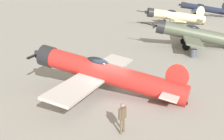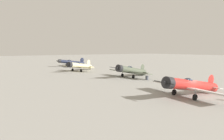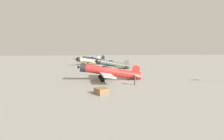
{
  "view_description": "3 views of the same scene",
  "coord_description": "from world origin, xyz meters",
  "px_view_note": "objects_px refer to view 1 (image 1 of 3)",
  "views": [
    {
      "loc": [
        19.7,
        6.69,
        7.76
      ],
      "look_at": [
        -0.0,
        0.0,
        1.8
      ],
      "focal_mm": 51.46,
      "sensor_mm": 36.0,
      "label": 1
    },
    {
      "loc": [
        13.95,
        -23.11,
        6.37
      ],
      "look_at": [
        -20.97,
        0.74,
        1.6
      ],
      "focal_mm": 28.96,
      "sensor_mm": 36.0,
      "label": 2
    },
    {
      "loc": [
        29.86,
        -6.72,
        5.03
      ],
      "look_at": [
        -0.0,
        0.0,
        1.8
      ],
      "focal_mm": 28.23,
      "sensor_mm": 36.0,
      "label": 3
    }
  ],
  "objects_px": {
    "airplane_foreground": "(105,73)",
    "airplane_mid_apron": "(196,35)",
    "fuel_drum": "(194,53)",
    "airplane_outer_stand": "(203,8)",
    "ground_crew_mechanic": "(123,115)",
    "airplane_far_line": "(174,16)"
  },
  "relations": [
    {
      "from": "airplane_foreground",
      "to": "airplane_mid_apron",
      "type": "height_order",
      "value": "airplane_mid_apron"
    },
    {
      "from": "fuel_drum",
      "to": "airplane_foreground",
      "type": "bearing_deg",
      "value": -20.42
    },
    {
      "from": "airplane_mid_apron",
      "to": "airplane_outer_stand",
      "type": "xyz_separation_m",
      "value": [
        -34.08,
        -1.36,
        0.03
      ]
    },
    {
      "from": "airplane_outer_stand",
      "to": "airplane_mid_apron",
      "type": "bearing_deg",
      "value": 97.09
    },
    {
      "from": "airplane_foreground",
      "to": "fuel_drum",
      "type": "height_order",
      "value": "airplane_foreground"
    },
    {
      "from": "airplane_foreground",
      "to": "airplane_outer_stand",
      "type": "height_order",
      "value": "airplane_outer_stand"
    },
    {
      "from": "airplane_outer_stand",
      "to": "ground_crew_mechanic",
      "type": "xyz_separation_m",
      "value": [
        57.29,
        -0.42,
        -0.57
      ]
    },
    {
      "from": "ground_crew_mechanic",
      "to": "airplane_foreground",
      "type": "bearing_deg",
      "value": -49.56
    },
    {
      "from": "airplane_outer_stand",
      "to": "ground_crew_mechanic",
      "type": "bearing_deg",
      "value": 94.39
    },
    {
      "from": "airplane_mid_apron",
      "to": "fuel_drum",
      "type": "height_order",
      "value": "airplane_mid_apron"
    },
    {
      "from": "airplane_far_line",
      "to": "airplane_outer_stand",
      "type": "bearing_deg",
      "value": -128.77
    },
    {
      "from": "airplane_far_line",
      "to": "airplane_outer_stand",
      "type": "xyz_separation_m",
      "value": [
        -16.37,
        3.69,
        -0.04
      ]
    },
    {
      "from": "fuel_drum",
      "to": "airplane_mid_apron",
      "type": "bearing_deg",
      "value": -177.5
    },
    {
      "from": "ground_crew_mechanic",
      "to": "airplane_outer_stand",
      "type": "bearing_deg",
      "value": -78.77
    },
    {
      "from": "fuel_drum",
      "to": "ground_crew_mechanic",
      "type": "bearing_deg",
      "value": -6.22
    },
    {
      "from": "airplane_mid_apron",
      "to": "ground_crew_mechanic",
      "type": "distance_m",
      "value": 23.28
    },
    {
      "from": "airplane_mid_apron",
      "to": "airplane_outer_stand",
      "type": "relative_size",
      "value": 1.08
    },
    {
      "from": "fuel_drum",
      "to": "airplane_outer_stand",
      "type": "bearing_deg",
      "value": -177.69
    },
    {
      "from": "airplane_mid_apron",
      "to": "airplane_foreground",
      "type": "bearing_deg",
      "value": 64.65
    },
    {
      "from": "airplane_far_line",
      "to": "fuel_drum",
      "type": "height_order",
      "value": "airplane_far_line"
    },
    {
      "from": "airplane_mid_apron",
      "to": "airplane_far_line",
      "type": "distance_m",
      "value": 18.42
    },
    {
      "from": "airplane_outer_stand",
      "to": "ground_crew_mechanic",
      "type": "relative_size",
      "value": 6.61
    }
  ]
}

